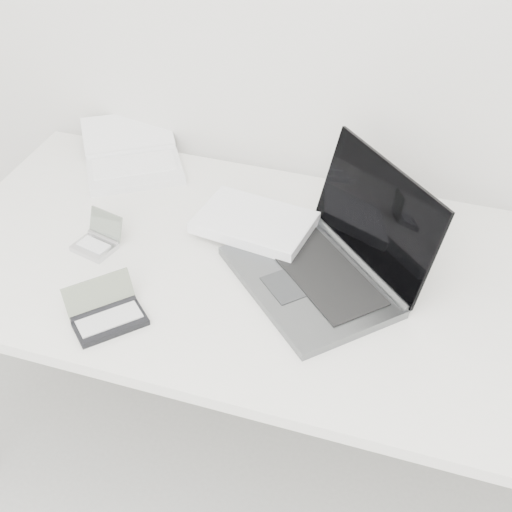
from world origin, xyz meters
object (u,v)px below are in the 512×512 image
(laptop_large, at_px, (305,249))
(netbook_open_white, at_px, (133,159))
(desk, at_px, (273,283))
(palmtop_charcoal, at_px, (107,315))

(laptop_large, relative_size, netbook_open_white, 1.44)
(desk, bearing_deg, laptop_large, 32.05)
(laptop_large, distance_m, palmtop_charcoal, 0.47)
(desk, height_order, netbook_open_white, netbook_open_white)
(netbook_open_white, height_order, palmtop_charcoal, palmtop_charcoal)
(desk, xyz_separation_m, palmtop_charcoal, (-0.28, -0.27, 0.06))
(laptop_large, bearing_deg, palmtop_charcoal, -94.09)
(desk, height_order, palmtop_charcoal, palmtop_charcoal)
(palmtop_charcoal, bearing_deg, laptop_large, -4.97)
(desk, bearing_deg, palmtop_charcoal, -136.29)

